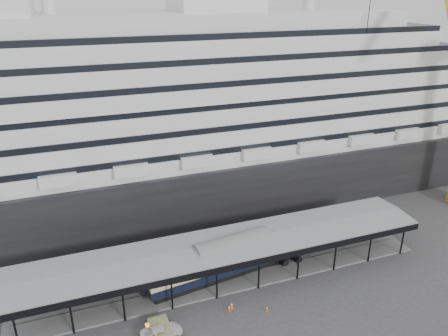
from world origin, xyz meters
The scene contains 8 objects.
ground centered at (0.00, 0.00, 0.00)m, with size 200.00×200.00×0.00m, color #39393B.
cruise_ship centered at (0.05, 32.00, 18.35)m, with size 130.00×30.00×43.90m.
platform_canopy centered at (0.00, 5.00, 2.36)m, with size 56.00×9.18×5.30m.
port_truck centered at (-10.94, -3.15, 0.66)m, with size 2.19×4.74×1.32m, color silver.
pullman_carriage centered at (0.83, 5.00, 2.88)m, with size 24.55×6.46×23.91m.
traffic_cone_left centered at (-2.27, -1.79, 0.39)m, with size 0.42×0.42×0.78m.
traffic_cone_mid centered at (-1.82, -1.46, 0.42)m, with size 0.50×0.50×0.85m.
traffic_cone_right centered at (2.04, -3.43, 0.33)m, with size 0.42×0.42×0.67m.
Camera 1 is at (-17.73, -41.47, 36.48)m, focal length 35.00 mm.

